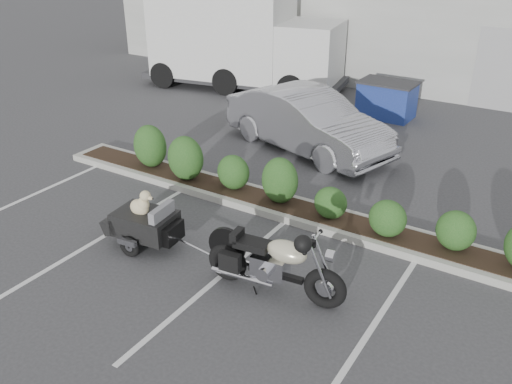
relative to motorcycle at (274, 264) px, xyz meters
The scene contains 8 objects.
ground 2.30m from the motorcycle, 169.58° to the left, with size 90.00×90.00×0.00m, color #38383A.
planter_kerb 2.91m from the motorcycle, 114.71° to the left, with size 12.00×1.00×0.15m, color #9E9E93.
building 17.60m from the motorcycle, 97.20° to the left, with size 26.00×10.00×4.00m, color #9EA099.
motorcycle is the anchor object (origin of this frame).
pet_trailer 2.79m from the motorcycle, behind, with size 1.96×1.10×1.16m.
sedan 6.47m from the motorcycle, 112.48° to the left, with size 1.69×4.85×1.60m, color #B8B8C0.
dumpster 9.91m from the motorcycle, 99.50° to the left, with size 1.75×1.22×1.13m.
delivery_truck 12.75m from the motorcycle, 125.47° to the left, with size 7.69×3.69×3.38m.
Camera 1 is at (5.81, -6.71, 5.42)m, focal length 38.00 mm.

